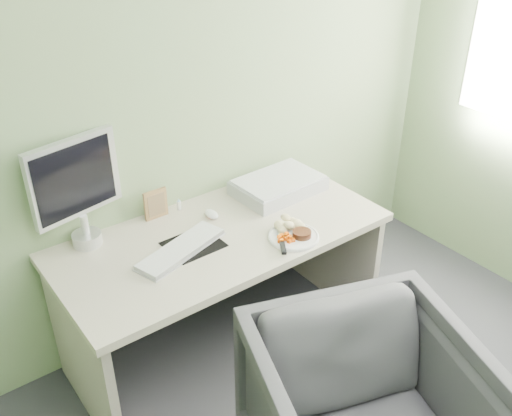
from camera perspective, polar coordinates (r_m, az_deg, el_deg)
wall_back at (r=2.76m, az=-8.31°, el=11.84°), size 3.50×0.00×3.50m
desk at (r=2.85m, az=-3.37°, el=-5.57°), size 1.60×0.75×0.73m
plate at (r=2.70m, az=3.78°, el=-2.88°), size 0.24×0.24×0.01m
steak at (r=2.69m, az=4.61°, el=-2.58°), size 0.10×0.10×0.03m
potato_pile at (r=2.74m, az=3.39°, el=-1.53°), size 0.12×0.10×0.06m
carrot_heap at (r=2.65m, az=2.95°, el=-2.97°), size 0.07×0.07×0.04m
steak_knife at (r=2.63m, az=2.62°, el=-3.50°), size 0.15×0.22×0.02m
mousepad at (r=2.67m, az=-6.28°, el=-3.63°), size 0.25×0.22×0.00m
keyboard at (r=2.62m, az=-7.50°, el=-4.05°), size 0.48×0.26×0.02m
computer_mouse at (r=2.86m, az=-4.47°, el=-0.63°), size 0.06×0.10×0.03m
photo_frame at (r=2.86m, az=-10.00°, el=0.39°), size 0.12×0.02×0.15m
eyedrop_bottle at (r=2.94m, az=-7.71°, el=0.35°), size 0.02×0.02×0.06m
scanner at (r=3.07m, az=2.24°, el=2.23°), size 0.48×0.33×0.07m
monitor at (r=2.64m, az=-17.51°, el=2.01°), size 0.43×0.16×0.52m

